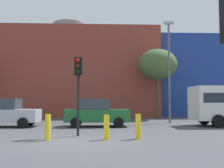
{
  "coord_description": "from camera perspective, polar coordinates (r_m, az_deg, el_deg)",
  "views": [
    {
      "loc": [
        1.03,
        -10.71,
        1.68
      ],
      "look_at": [
        1.87,
        9.27,
        3.02
      ],
      "focal_mm": 41.94,
      "sensor_mm": 36.0,
      "label": 1
    }
  ],
  "objects": [
    {
      "name": "bollard_yellow_1",
      "position": [
        11.97,
        5.73,
        -9.21
      ],
      "size": [
        0.24,
        0.24,
        1.11
      ],
      "primitive_type": "cylinder",
      "color": "yellow",
      "rests_on": "ground_plane"
    },
    {
      "name": "bollard_yellow_0",
      "position": [
        11.71,
        -1.22,
        -9.42
      ],
      "size": [
        0.24,
        0.24,
        1.08
      ],
      "primitive_type": "cylinder",
      "color": "yellow",
      "rests_on": "ground_plane"
    },
    {
      "name": "parked_car_2",
      "position": [
        17.83,
        -3.43,
        -6.26
      ],
      "size": [
        4.28,
        2.1,
        1.86
      ],
      "color": "#1E662D",
      "rests_on": "ground_plane"
    },
    {
      "name": "bare_tree_0",
      "position": [
        26.15,
        9.88,
        4.12
      ],
      "size": [
        3.8,
        3.8,
        6.83
      ],
      "color": "brown",
      "rests_on": "ground_plane"
    },
    {
      "name": "bollard_yellow_2",
      "position": [
        11.84,
        -13.84,
        -9.17
      ],
      "size": [
        0.24,
        0.24,
        1.12
      ],
      "primitive_type": "cylinder",
      "color": "yellow",
      "rests_on": "ground_plane"
    },
    {
      "name": "street_lamp",
      "position": [
        21.27,
        12.34,
        4.07
      ],
      "size": [
        0.8,
        0.24,
        8.08
      ],
      "color": "#59595E",
      "rests_on": "ground_plane"
    },
    {
      "name": "building_backdrop",
      "position": [
        34.65,
        -9.57,
        1.54
      ],
      "size": [
        37.66,
        13.52,
        11.96
      ],
      "color": "brown",
      "rests_on": "ground_plane"
    },
    {
      "name": "parked_car_1",
      "position": [
        18.94,
        -22.3,
        -5.81
      ],
      "size": [
        4.33,
        2.12,
        1.88
      ],
      "color": "silver",
      "rests_on": "ground_plane"
    },
    {
      "name": "ground_plane",
      "position": [
        10.89,
        -7.98,
        -12.68
      ],
      "size": [
        200.0,
        200.0,
        0.0
      ],
      "primitive_type": "plane",
      "color": "#47474C"
    },
    {
      "name": "traffic_light_island",
      "position": [
        13.05,
        -7.35,
        1.36
      ],
      "size": [
        0.39,
        0.39,
        3.88
      ],
      "rotation": [
        0.0,
        0.0,
        -1.73
      ],
      "color": "black",
      "rests_on": "ground_plane"
    }
  ]
}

